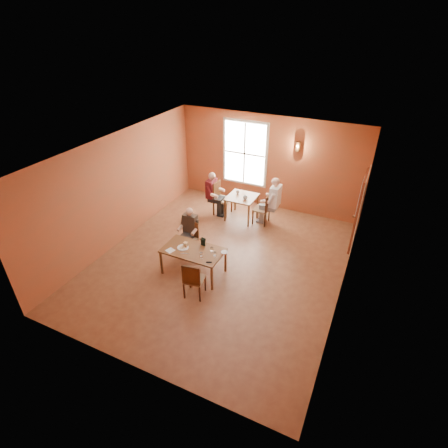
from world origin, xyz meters
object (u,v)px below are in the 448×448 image
at_px(main_table, 194,261).
at_px(second_table, 242,207).
at_px(diner_white, 263,202).
at_px(chair_diner_maroon, 223,199).
at_px(diner_main, 188,235).
at_px(chair_diner_main, 189,239).
at_px(diner_maroon, 222,195).
at_px(chair_empty, 194,278).
at_px(chair_diner_white, 261,208).

xyz_separation_m(main_table, second_table, (0.02, 2.99, 0.03)).
distance_m(diner_white, chair_diner_maroon, 1.34).
bearing_deg(diner_main, chair_diner_maroon, -86.86).
relative_size(chair_diner_main, chair_diner_maroon, 0.83).
bearing_deg(diner_maroon, main_table, 12.44).
bearing_deg(diner_white, diner_main, 153.19).
bearing_deg(second_table, diner_white, 0.00).
relative_size(chair_diner_main, diner_white, 0.61).
relative_size(chair_diner_main, chair_empty, 0.95).
bearing_deg(diner_maroon, chair_diner_maroon, 90.00).
xyz_separation_m(main_table, chair_diner_white, (0.67, 2.99, 0.14)).
height_order(chair_diner_main, second_table, chair_diner_main).
bearing_deg(chair_diner_main, second_table, -102.50).
relative_size(chair_diner_main, chair_diner_white, 0.91).
distance_m(chair_empty, chair_diner_white, 3.69).
height_order(diner_white, chair_diner_maroon, diner_white).
height_order(chair_diner_main, diner_white, diner_white).
distance_m(main_table, chair_empty, 0.81).
bearing_deg(second_table, diner_maroon, 180.00).
distance_m(main_table, chair_diner_maroon, 3.07).
bearing_deg(chair_diner_white, diner_maroon, 90.00).
distance_m(diner_main, chair_empty, 1.60).
relative_size(diner_main, chair_diner_maroon, 1.13).
distance_m(diner_main, diner_white, 2.66).
height_order(chair_diner_main, chair_diner_maroon, chair_diner_maroon).
bearing_deg(diner_white, second_table, 90.00).
xyz_separation_m(main_table, chair_diner_main, (-0.50, 0.65, 0.10)).
height_order(second_table, diner_maroon, diner_maroon).
relative_size(diner_white, diner_maroon, 1.08).
relative_size(chair_empty, second_table, 1.10).
height_order(chair_diner_maroon, diner_maroon, diner_maroon).
relative_size(chair_empty, chair_diner_maroon, 0.87).
height_order(chair_diner_white, diner_maroon, diner_maroon).
bearing_deg(chair_diner_white, chair_empty, 176.08).
height_order(main_table, chair_diner_white, chair_diner_white).
height_order(main_table, chair_diner_maroon, chair_diner_maroon).
distance_m(chair_diner_main, diner_white, 2.65).
distance_m(main_table, chair_diner_main, 0.83).
xyz_separation_m(diner_main, diner_white, (1.20, 2.37, 0.12)).
height_order(second_table, diner_white, diner_white).
relative_size(main_table, diner_main, 1.21).
height_order(chair_empty, second_table, chair_empty).
xyz_separation_m(chair_diner_main, diner_maroon, (-0.16, 2.34, 0.23)).
xyz_separation_m(chair_empty, chair_diner_white, (0.25, 3.68, 0.02)).
bearing_deg(second_table, chair_empty, -83.83).
bearing_deg(diner_main, diner_white, -116.81).
xyz_separation_m(second_table, chair_diner_maroon, (-0.65, 0.00, 0.16)).
xyz_separation_m(diner_white, diner_maroon, (-1.36, 0.00, -0.05)).
relative_size(diner_main, chair_diner_white, 1.24).
height_order(main_table, second_table, second_table).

